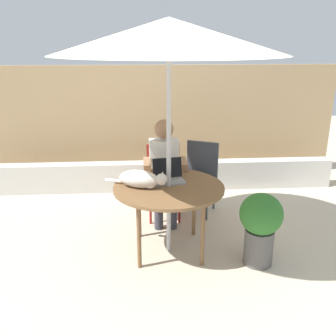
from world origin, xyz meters
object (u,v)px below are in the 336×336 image
(patio_umbrella, at_px, (169,37))
(chair_occupied, at_px, (164,175))
(laptop, at_px, (168,174))
(potted_plant_near_fence, at_px, (260,224))
(patio_table, at_px, (169,191))
(cat, at_px, (142,179))
(person_seated, at_px, (164,166))
(chair_empty, at_px, (200,172))

(patio_umbrella, bearing_deg, chair_occupied, 90.00)
(laptop, bearing_deg, potted_plant_near_fence, -29.23)
(patio_table, height_order, laptop, laptop)
(cat, height_order, potted_plant_near_fence, cat)
(chair_occupied, height_order, laptop, laptop)
(patio_table, bearing_deg, person_seated, 90.00)
(chair_empty, bearing_deg, cat, -126.63)
(person_seated, distance_m, laptop, 0.54)
(patio_umbrella, relative_size, chair_empty, 2.57)
(chair_occupied, relative_size, person_seated, 0.72)
(patio_umbrella, bearing_deg, laptop, 87.56)
(laptop, bearing_deg, person_seated, 90.74)
(person_seated, height_order, cat, person_seated)
(person_seated, relative_size, potted_plant_near_fence, 1.68)
(laptop, bearing_deg, chair_occupied, 90.57)
(chair_occupied, xyz_separation_m, potted_plant_near_fence, (0.84, -1.16, -0.09))
(patio_table, relative_size, patio_umbrella, 0.48)
(chair_occupied, bearing_deg, person_seated, -90.00)
(chair_empty, bearing_deg, potted_plant_near_fence, -73.02)
(chair_occupied, xyz_separation_m, cat, (-0.26, -0.87, 0.28))
(patio_umbrella, xyz_separation_m, laptop, (0.01, 0.16, -1.31))
(chair_empty, relative_size, person_seated, 0.72)
(chair_empty, relative_size, potted_plant_near_fence, 1.21)
(patio_table, bearing_deg, patio_umbrella, 0.00)
(patio_umbrella, distance_m, person_seated, 1.57)
(patio_umbrella, height_order, laptop, patio_umbrella)
(cat, bearing_deg, patio_umbrella, 4.40)
(patio_umbrella, height_order, potted_plant_near_fence, patio_umbrella)
(chair_occupied, relative_size, chair_empty, 1.00)
(chair_occupied, bearing_deg, cat, -106.79)
(person_seated, xyz_separation_m, laptop, (0.01, -0.53, 0.09))
(patio_table, distance_m, chair_empty, 1.07)
(patio_umbrella, relative_size, potted_plant_near_fence, 3.11)
(person_seated, bearing_deg, potted_plant_near_fence, -49.92)
(person_seated, bearing_deg, chair_empty, 29.06)
(chair_occupied, bearing_deg, laptop, -89.43)
(patio_table, relative_size, cat, 1.78)
(patio_table, xyz_separation_m, potted_plant_near_fence, (0.84, -0.30, -0.23))
(person_seated, bearing_deg, chair_occupied, 90.00)
(potted_plant_near_fence, bearing_deg, chair_empty, 106.98)
(patio_table, xyz_separation_m, laptop, (0.01, 0.16, 0.12))
(chair_occupied, distance_m, laptop, 0.74)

